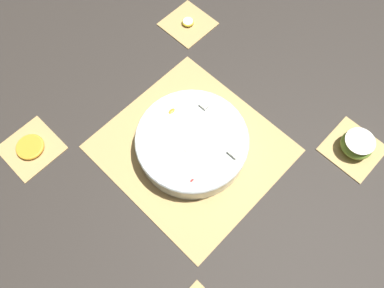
{
  "coord_description": "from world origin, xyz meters",
  "views": [
    {
      "loc": [
        0.28,
        0.27,
        0.89
      ],
      "look_at": [
        0.0,
        0.0,
        0.03
      ],
      "focal_mm": 35.0,
      "sensor_mm": 36.0,
      "label": 1
    }
  ],
  "objects_px": {
    "orange_slice_whole": "(30,147)",
    "fruit_salad_bowl": "(192,142)",
    "apple_half": "(357,144)",
    "banana_coin_single": "(188,22)"
  },
  "relations": [
    {
      "from": "orange_slice_whole",
      "to": "fruit_salad_bowl",
      "type": "bearing_deg",
      "value": 134.03
    },
    {
      "from": "apple_half",
      "to": "orange_slice_whole",
      "type": "height_order",
      "value": "apple_half"
    },
    {
      "from": "fruit_salad_bowl",
      "to": "apple_half",
      "type": "relative_size",
      "value": 3.44
    },
    {
      "from": "fruit_salad_bowl",
      "to": "banana_coin_single",
      "type": "relative_size",
      "value": 7.73
    },
    {
      "from": "apple_half",
      "to": "orange_slice_whole",
      "type": "distance_m",
      "value": 0.83
    },
    {
      "from": "apple_half",
      "to": "banana_coin_single",
      "type": "height_order",
      "value": "apple_half"
    },
    {
      "from": "banana_coin_single",
      "to": "orange_slice_whole",
      "type": "bearing_deg",
      "value": 0.0
    },
    {
      "from": "fruit_salad_bowl",
      "to": "banana_coin_single",
      "type": "bearing_deg",
      "value": -134.1
    },
    {
      "from": "fruit_salad_bowl",
      "to": "banana_coin_single",
      "type": "distance_m",
      "value": 0.42
    },
    {
      "from": "orange_slice_whole",
      "to": "banana_coin_single",
      "type": "xyz_separation_m",
      "value": [
        -0.58,
        0.0,
        -0.0
      ]
    }
  ]
}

